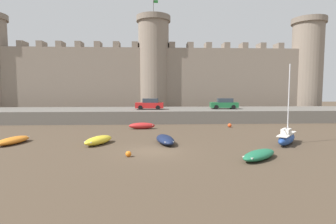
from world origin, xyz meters
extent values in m
plane|color=#4C3D2D|center=(0.00, 0.00, 0.00)|extent=(160.00, 160.00, 0.00)
cube|color=#666059|center=(0.00, 20.31, 0.86)|extent=(71.69, 10.00, 1.73)
cube|color=gray|center=(0.00, 30.73, 6.17)|extent=(59.69, 2.80, 12.35)
cylinder|color=gray|center=(0.00, 30.73, 8.63)|extent=(5.68, 5.68, 17.26)
cylinder|color=#796B5D|center=(0.00, 30.73, 17.76)|extent=(6.36, 6.36, 1.00)
cylinder|color=#4C4742|center=(0.00, 30.73, 19.76)|extent=(0.10, 0.10, 3.00)
cube|color=#19591E|center=(0.45, 30.73, 20.96)|extent=(0.80, 0.04, 0.50)
cylinder|color=gray|center=(29.85, 30.73, 8.63)|extent=(5.68, 5.68, 17.26)
cylinder|color=#796B5D|center=(29.85, 30.73, 17.76)|extent=(6.36, 6.36, 1.00)
cube|color=gray|center=(-24.03, 30.73, 12.90)|extent=(1.10, 2.52, 1.10)
cube|color=gray|center=(-20.59, 30.73, 12.90)|extent=(1.10, 2.52, 1.10)
cube|color=gray|center=(-17.16, 30.73, 12.90)|extent=(1.10, 2.52, 1.10)
cube|color=gray|center=(-13.73, 30.73, 12.90)|extent=(1.10, 2.52, 1.10)
cube|color=gray|center=(-10.30, 30.73, 12.90)|extent=(1.10, 2.52, 1.10)
cube|color=gray|center=(-6.86, 30.73, 12.90)|extent=(1.10, 2.52, 1.10)
cube|color=gray|center=(-3.43, 30.73, 12.90)|extent=(1.10, 2.52, 1.10)
cube|color=gray|center=(3.43, 30.73, 12.90)|extent=(1.10, 2.52, 1.10)
cube|color=gray|center=(6.86, 30.73, 12.90)|extent=(1.10, 2.52, 1.10)
cube|color=gray|center=(10.30, 30.73, 12.90)|extent=(1.10, 2.52, 1.10)
cube|color=gray|center=(13.73, 30.73, 12.90)|extent=(1.10, 2.52, 1.10)
cube|color=gray|center=(17.16, 30.73, 12.90)|extent=(1.10, 2.52, 1.10)
cube|color=gray|center=(20.59, 30.73, 12.90)|extent=(1.10, 2.52, 1.10)
cube|color=gray|center=(24.03, 30.73, 12.90)|extent=(1.10, 2.52, 1.10)
ellipsoid|color=#234793|center=(11.41, 2.02, 0.46)|extent=(3.36, 3.79, 0.92)
cube|color=silver|center=(11.41, 2.02, 0.88)|extent=(2.93, 3.32, 0.08)
cube|color=silver|center=(11.21, 1.78, 1.14)|extent=(1.21, 1.29, 0.44)
cylinder|color=silver|center=(11.54, 2.18, 3.86)|extent=(0.10, 0.10, 5.87)
cylinder|color=silver|center=(11.14, 1.70, 1.37)|extent=(1.24, 1.48, 0.08)
ellipsoid|color=red|center=(-1.34, 11.40, 0.38)|extent=(3.11, 1.21, 0.75)
ellipsoid|color=#F23939|center=(-1.34, 11.40, 0.44)|extent=(2.55, 0.95, 0.42)
cube|color=beige|center=(-1.57, 11.39, 0.48)|extent=(0.25, 0.91, 0.06)
cube|color=beige|center=(-0.15, 11.46, 0.46)|extent=(0.31, 0.60, 0.08)
ellipsoid|color=#141E3D|center=(1.08, 2.79, 0.35)|extent=(1.99, 3.88, 0.70)
ellipsoid|color=navy|center=(1.08, 2.79, 0.41)|extent=(1.58, 3.17, 0.38)
cube|color=beige|center=(1.03, 3.07, 0.45)|extent=(1.16, 0.40, 0.06)
cube|color=beige|center=(1.34, 1.37, 0.43)|extent=(0.78, 0.41, 0.08)
ellipsoid|color=yellow|center=(-4.58, 2.78, 0.35)|extent=(2.56, 3.46, 0.70)
ellipsoid|color=#F2F246|center=(-4.58, 2.78, 0.41)|extent=(2.05, 2.81, 0.38)
cube|color=beige|center=(-4.47, 3.00, 0.45)|extent=(1.05, 0.65, 0.06)
cube|color=beige|center=(-5.14, 1.65, 0.43)|extent=(0.74, 0.56, 0.08)
ellipsoid|color=#1E6B47|center=(7.13, -2.65, 0.31)|extent=(3.51, 3.27, 0.61)
ellipsoid|color=#339266|center=(7.13, -2.65, 0.37)|extent=(2.85, 2.64, 0.34)
cube|color=beige|center=(7.34, -2.48, 0.41)|extent=(0.84, 0.93, 0.06)
cube|color=beige|center=(6.08, -3.56, 0.39)|extent=(0.66, 0.70, 0.08)
ellipsoid|color=orange|center=(-11.93, 3.33, 0.30)|extent=(2.15, 3.66, 0.59)
ellipsoid|color=gold|center=(-11.93, 3.33, 0.36)|extent=(1.71, 2.99, 0.33)
cube|color=beige|center=(-11.99, 3.08, 0.40)|extent=(1.15, 0.48, 0.06)
cube|color=beige|center=(-11.59, 4.63, 0.38)|extent=(0.78, 0.46, 0.08)
sphere|color=orange|center=(-1.63, -1.55, 0.20)|extent=(0.41, 0.41, 0.41)
sphere|color=#E04C1E|center=(9.43, 12.21, 0.24)|extent=(0.48, 0.48, 0.48)
cube|color=red|center=(-0.58, 19.35, 2.33)|extent=(4.20, 1.96, 0.80)
cube|color=#2D3842|center=(-0.43, 19.34, 3.03)|extent=(2.35, 1.64, 0.64)
cylinder|color=black|center=(-1.90, 18.58, 2.05)|extent=(0.65, 0.22, 0.64)
cylinder|color=black|center=(-1.79, 20.28, 2.05)|extent=(0.65, 0.22, 0.64)
cylinder|color=black|center=(0.63, 18.42, 2.05)|extent=(0.65, 0.22, 0.64)
cylinder|color=black|center=(0.74, 20.12, 2.05)|extent=(0.65, 0.22, 0.64)
cube|color=#1E6638|center=(10.65, 19.72, 2.33)|extent=(4.20, 1.96, 0.80)
cube|color=#2D3842|center=(10.80, 19.71, 3.03)|extent=(2.35, 1.64, 0.64)
cylinder|color=black|center=(9.33, 18.95, 2.05)|extent=(0.65, 0.22, 0.64)
cylinder|color=black|center=(9.44, 20.65, 2.05)|extent=(0.65, 0.22, 0.64)
cylinder|color=black|center=(11.87, 18.79, 2.05)|extent=(0.65, 0.22, 0.64)
cylinder|color=black|center=(11.98, 20.49, 2.05)|extent=(0.65, 0.22, 0.64)
camera|label=1|loc=(0.23, -19.43, 4.63)|focal=28.00mm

